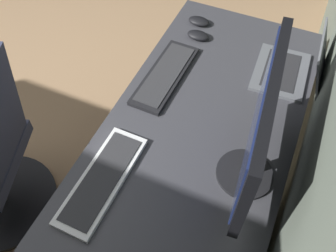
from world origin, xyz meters
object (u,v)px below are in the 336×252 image
object	(u,v)px
laptop_leftmost	(296,67)
keyboard_main	(102,180)
monitor_primary	(258,129)
keyboard_spare	(165,75)
mouse_spare	(198,35)
mouse_main	(199,21)
drawer_pedestal	(180,222)

from	to	relation	value
laptop_leftmost	keyboard_main	bearing A→B (deg)	-32.58
keyboard_main	laptop_leftmost	bearing A→B (deg)	147.42
monitor_primary	keyboard_spare	size ratio (longest dim) A/B	1.32
monitor_primary	keyboard_spare	distance (m)	0.61
keyboard_main	mouse_spare	xyz separation A→B (m)	(-0.84, 0.03, 0.01)
mouse_main	keyboard_spare	bearing A→B (deg)	-0.49
monitor_primary	mouse_spare	size ratio (longest dim) A/B	5.38
drawer_pedestal	mouse_spare	distance (m)	0.86
mouse_main	monitor_primary	bearing A→B (deg)	31.70
monitor_primary	laptop_leftmost	distance (m)	0.59
keyboard_spare	mouse_main	distance (m)	0.39
laptop_leftmost	keyboard_spare	bearing A→B (deg)	-65.82
laptop_leftmost	keyboard_main	xyz separation A→B (m)	(0.77, -0.49, -0.04)
monitor_primary	keyboard_spare	xyz separation A→B (m)	(-0.33, -0.45, -0.26)
laptop_leftmost	keyboard_spare	xyz separation A→B (m)	(0.23, -0.50, -0.04)
keyboard_main	mouse_spare	distance (m)	0.84
laptop_leftmost	mouse_main	size ratio (longest dim) A/B	2.99
mouse_main	mouse_spare	bearing A→B (deg)	18.75
keyboard_spare	keyboard_main	bearing A→B (deg)	0.78
laptop_leftmost	keyboard_main	world-z (taller)	laptop_leftmost
keyboard_spare	drawer_pedestal	bearing A→B (deg)	31.33
mouse_main	mouse_spare	size ratio (longest dim) A/B	1.00
keyboard_main	mouse_main	distance (m)	0.94
drawer_pedestal	mouse_main	distance (m)	0.95
monitor_primary	keyboard_main	distance (m)	0.56
monitor_primary	keyboard_spare	world-z (taller)	monitor_primary
keyboard_main	mouse_spare	size ratio (longest dim) A/B	4.06
keyboard_main	mouse_main	xyz separation A→B (m)	(-0.94, -0.00, 0.01)
drawer_pedestal	laptop_leftmost	bearing A→B (deg)	159.87
keyboard_main	mouse_main	world-z (taller)	mouse_main
monitor_primary	mouse_main	xyz separation A→B (m)	(-0.72, -0.44, -0.25)
laptop_leftmost	mouse_main	distance (m)	0.53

